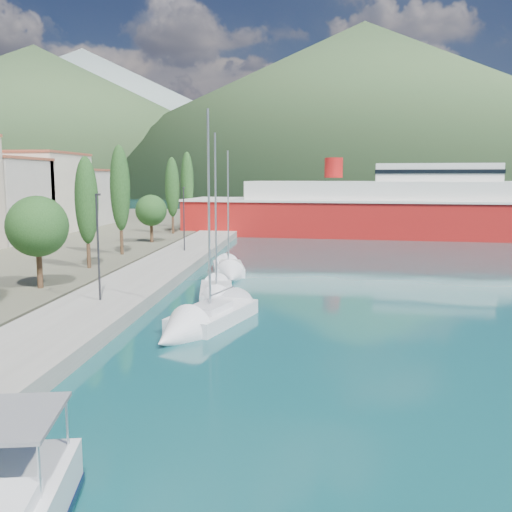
# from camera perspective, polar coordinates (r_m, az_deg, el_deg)

# --- Properties ---
(ground) EXTENTS (1400.00, 1400.00, 0.00)m
(ground) POSITION_cam_1_polar(r_m,az_deg,el_deg) (136.94, 4.10, 4.59)
(ground) COLOR #11494D
(quay) EXTENTS (5.00, 88.00, 0.80)m
(quay) POSITION_cam_1_polar(r_m,az_deg,el_deg) (44.91, -10.08, -1.69)
(quay) COLOR gray
(quay) RESTS_ON ground
(hills_far) EXTENTS (1480.00, 900.00, 180.00)m
(hills_far) POSITION_cam_1_polar(r_m,az_deg,el_deg) (653.48, 17.76, 13.61)
(hills_far) COLOR gray
(hills_far) RESTS_ON ground
(hills_near) EXTENTS (1010.00, 520.00, 115.00)m
(hills_near) POSITION_cam_1_polar(r_m,az_deg,el_deg) (402.80, 19.47, 13.32)
(hills_near) COLOR #37502D
(hills_near) RESTS_ON ground
(tree_row) EXTENTS (3.88, 61.75, 11.07)m
(tree_row) POSITION_cam_1_polar(r_m,az_deg,el_deg) (50.18, -14.76, 5.47)
(tree_row) COLOR #47301E
(tree_row) RESTS_ON land_strip
(lamp_posts) EXTENTS (0.15, 45.69, 6.06)m
(lamp_posts) POSITION_cam_1_polar(r_m,az_deg,el_deg) (33.27, -15.60, 1.23)
(lamp_posts) COLOR #2D2D33
(lamp_posts) RESTS_ON quay
(sailboat_near) EXTENTS (5.06, 8.86, 12.20)m
(sailboat_near) POSITION_cam_1_polar(r_m,az_deg,el_deg) (29.11, -6.16, -6.97)
(sailboat_near) COLOR silver
(sailboat_near) RESTS_ON ground
(sailboat_mid) EXTENTS (3.31, 8.11, 11.34)m
(sailboat_mid) POSITION_cam_1_polar(r_m,az_deg,el_deg) (35.58, -3.98, -4.29)
(sailboat_mid) COLOR silver
(sailboat_mid) RESTS_ON ground
(sailboat_far) EXTENTS (3.73, 7.65, 10.78)m
(sailboat_far) POSITION_cam_1_polar(r_m,az_deg,el_deg) (44.87, -2.66, -1.71)
(sailboat_far) COLOR silver
(sailboat_far) RESTS_ON ground
(ferry) EXTENTS (56.03, 17.42, 10.94)m
(ferry) POSITION_cam_1_polar(r_m,az_deg,el_deg) (78.11, 13.44, 4.39)
(ferry) COLOR #AA1614
(ferry) RESTS_ON ground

